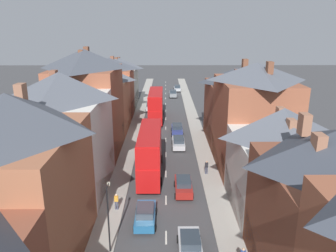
{
  "coord_description": "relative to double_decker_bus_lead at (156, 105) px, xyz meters",
  "views": [
    {
      "loc": [
        -0.02,
        -16.88,
        16.5
      ],
      "look_at": [
        0.33,
        28.59,
        2.64
      ],
      "focal_mm": 35.0,
      "sensor_mm": 36.0,
      "label": 1
    }
  ],
  "objects": [
    {
      "name": "car_mid_black",
      "position": [
        3.61,
        -27.7,
        -1.97
      ],
      "size": [
        1.9,
        4.21,
        1.69
      ],
      "color": "maroon",
      "rests_on": "ground"
    },
    {
      "name": "car_parked_left_a",
      "position": [
        3.61,
        -8.31,
        -1.99
      ],
      "size": [
        1.9,
        4.45,
        1.65
      ],
      "color": "navy",
      "rests_on": "ground"
    },
    {
      "name": "terrace_row_left",
      "position": [
        -8.38,
        -18.61,
        3.08
      ],
      "size": [
        8.0,
        68.43,
        14.07
      ],
      "color": "brown",
      "rests_on": "ground"
    },
    {
      "name": "pedestrian_mid_left",
      "position": [
        6.49,
        -23.45,
        -1.78
      ],
      "size": [
        0.36,
        0.22,
        1.61
      ],
      "color": "#3D4256",
      "rests_on": "pavement_right"
    },
    {
      "name": "car_near_blue",
      "position": [
        4.91,
        27.98,
        -2.01
      ],
      "size": [
        1.9,
        4.39,
        1.59
      ],
      "color": "#B7BABF",
      "rests_on": "ground"
    },
    {
      "name": "car_parked_left_b",
      "position": [
        0.01,
        -33.05,
        -2.01
      ],
      "size": [
        1.9,
        4.32,
        1.6
      ],
      "color": "#236093",
      "rests_on": "ground"
    },
    {
      "name": "pavement_left",
      "position": [
        -3.29,
        -3.19,
        -2.75
      ],
      "size": [
        2.2,
        104.0,
        0.14
      ],
      "primitive_type": "cube",
      "color": "#A8A399",
      "rests_on": "ground"
    },
    {
      "name": "centre_line_dashes",
      "position": [
        1.81,
        -5.19,
        -2.81
      ],
      "size": [
        0.14,
        97.8,
        0.01
      ],
      "color": "silver",
      "rests_on": "ground"
    },
    {
      "name": "street_lamp",
      "position": [
        -2.44,
        -36.88,
        0.43
      ],
      "size": [
        0.2,
        1.12,
        5.5
      ],
      "color": "black",
      "rests_on": "ground"
    },
    {
      "name": "car_far_grey",
      "position": [
        3.61,
        -14.48,
        -2.01
      ],
      "size": [
        1.9,
        4.52,
        1.6
      ],
      "color": "#B7BABF",
      "rests_on": "ground"
    },
    {
      "name": "car_parked_right_a",
      "position": [
        3.61,
        -37.13,
        -2.02
      ],
      "size": [
        1.9,
        3.97,
        1.58
      ],
      "color": "#B7BABF",
      "rests_on": "ground"
    },
    {
      "name": "double_decker_bus_lead",
      "position": [
        0.0,
        0.0,
        0.0
      ],
      "size": [
        2.74,
        10.8,
        5.3
      ],
      "color": "red",
      "rests_on": "ground"
    },
    {
      "name": "car_near_silver",
      "position": [
        -1.29,
        7.08,
        -2.01
      ],
      "size": [
        1.9,
        4.07,
        1.6
      ],
      "color": "#B7BABF",
      "rests_on": "ground"
    },
    {
      "name": "double_decker_bus_mid_street",
      "position": [
        0.0,
        -23.21,
        0.0
      ],
      "size": [
        2.74,
        10.8,
        5.3
      ],
      "color": "red",
      "rests_on": "ground"
    },
    {
      "name": "pedestrian_near_right",
      "position": [
        -2.79,
        -31.08,
        -1.78
      ],
      "size": [
        0.36,
        0.22,
        1.61
      ],
      "color": "#3D4256",
      "rests_on": "pavement_left"
    },
    {
      "name": "terrace_row_right",
      "position": [
        11.99,
        -29.81,
        2.92
      ],
      "size": [
        8.0,
        46.12,
        13.0
      ],
      "color": "#935138",
      "rests_on": "ground"
    },
    {
      "name": "car_mid_white",
      "position": [
        3.61,
        20.38,
        -1.96
      ],
      "size": [
        1.9,
        4.41,
        1.69
      ],
      "color": "gray",
      "rests_on": "ground"
    },
    {
      "name": "pavement_right",
      "position": [
        6.91,
        -3.19,
        -2.75
      ],
      "size": [
        2.2,
        104.0,
        0.14
      ],
      "primitive_type": "cube",
      "color": "#A8A399",
      "rests_on": "ground"
    }
  ]
}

